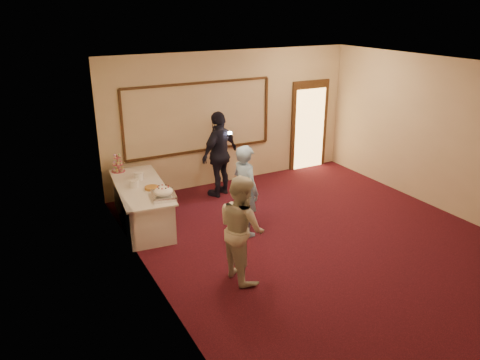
% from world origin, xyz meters
% --- Properties ---
extents(floor, '(7.00, 7.00, 0.00)m').
position_xyz_m(floor, '(0.00, 0.00, 0.00)').
color(floor, black).
rests_on(floor, ground).
extents(room_walls, '(6.04, 7.04, 3.02)m').
position_xyz_m(room_walls, '(0.00, 0.00, 2.03)').
color(room_walls, beige).
rests_on(room_walls, floor).
extents(wall_molding, '(3.45, 0.04, 1.55)m').
position_xyz_m(wall_molding, '(-0.80, 3.47, 1.60)').
color(wall_molding, '#371C10').
rests_on(wall_molding, room_walls).
extents(doorway, '(1.05, 0.07, 2.20)m').
position_xyz_m(doorway, '(2.15, 3.45, 1.08)').
color(doorway, '#371C10').
rests_on(doorway, floor).
extents(buffet_table, '(1.10, 2.32, 0.77)m').
position_xyz_m(buffet_table, '(-2.57, 2.20, 0.39)').
color(buffet_table, white).
rests_on(buffet_table, floor).
extents(pavlova_tray, '(0.48, 0.61, 0.20)m').
position_xyz_m(pavlova_tray, '(-2.37, 1.45, 0.86)').
color(pavlova_tray, silver).
rests_on(pavlova_tray, buffet_table).
extents(cupcake_stand, '(0.27, 0.27, 0.40)m').
position_xyz_m(cupcake_stand, '(-2.73, 3.17, 0.91)').
color(cupcake_stand, '#BF4B65').
rests_on(cupcake_stand, buffet_table).
extents(plate_stack_a, '(0.17, 0.17, 0.14)m').
position_xyz_m(plate_stack_a, '(-2.68, 2.17, 0.84)').
color(plate_stack_a, white).
rests_on(plate_stack_a, buffet_table).
extents(plate_stack_b, '(0.18, 0.18, 0.15)m').
position_xyz_m(plate_stack_b, '(-2.49, 2.52, 0.85)').
color(plate_stack_b, white).
rests_on(plate_stack_b, buffet_table).
extents(tart, '(0.29, 0.29, 0.06)m').
position_xyz_m(tart, '(-2.44, 1.90, 0.80)').
color(tart, white).
rests_on(tart, buffet_table).
extents(man, '(0.49, 0.67, 1.67)m').
position_xyz_m(man, '(-1.03, 0.92, 0.84)').
color(man, '#8AB6E9').
rests_on(man, floor).
extents(woman, '(0.65, 0.82, 1.64)m').
position_xyz_m(woman, '(-1.77, -0.32, 0.82)').
color(woman, beige).
rests_on(woman, floor).
extents(guest, '(1.17, 0.89, 1.85)m').
position_xyz_m(guest, '(-0.63, 2.82, 0.93)').
color(guest, black).
rests_on(guest, floor).
extents(camera_flash, '(0.08, 0.06, 0.05)m').
position_xyz_m(camera_flash, '(-0.48, 2.64, 1.41)').
color(camera_flash, white).
rests_on(camera_flash, guest).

